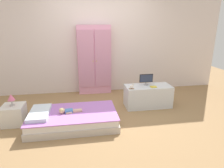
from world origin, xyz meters
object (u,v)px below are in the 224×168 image
Objects in this scene: table_lamp at (11,98)px; book_yellow at (153,87)px; rocking_horse_toy at (132,86)px; tv_stand at (148,96)px; wardrobe at (94,60)px; tv_monitor at (146,79)px; bed at (74,118)px; doll at (66,111)px; nightstand at (14,115)px.

book_yellow is (2.68, 0.27, -0.03)m from table_lamp.
tv_stand is at bearing 19.63° from rocking_horse_toy.
wardrobe reaches higher than tv_monitor.
bed is 12.38× the size of rocking_horse_toy.
book_yellow is at bearing 5.79° from table_lamp.
doll is 0.23× the size of wardrobe.
wardrobe is 13.77× the size of book_yellow.
table_lamp reaches higher than nightstand.
bed is at bearing -159.88° from tv_stand.
table_lamp is at bearing -0.67° from nightstand.
book_yellow is at bearing 5.03° from rocking_horse_toy.
nightstand is at bearing -170.14° from tv_monitor.
doll is at bearing -158.31° from tv_monitor.
bed is 3.86× the size of doll.
doll is 1.77m from tv_stand.
bed is 0.89× the size of wardrobe.
nightstand is 2.99× the size of book_yellow.
table_lamp is (-0.93, 0.21, 0.22)m from doll.
table_lamp is at bearing -171.88° from tv_stand.
tv_stand reaches higher than nightstand.
tv_stand is at bearing 8.12° from table_lamp.
bed is 1.13m from table_lamp.
tv_stand is at bearing -68.97° from tv_monitor.
rocking_horse_toy is at bearing 18.90° from doll.
wardrobe is 13.88× the size of rocking_horse_toy.
rocking_horse_toy reaches higher than tv_stand.
wardrobe is 1.40m from rocking_horse_toy.
doll is 1.07× the size of nightstand.
tv_monitor is at bearing -43.65° from wardrobe.
tv_stand is (1.68, 0.58, -0.05)m from doll.
table_lamp is (-1.04, 0.20, 0.38)m from bed.
bed is 12.29× the size of book_yellow.
tv_stand is (1.05, -1.05, -0.62)m from wardrobe.
tv_monitor is at bearing 9.86° from nightstand.
doll is 1.37m from rocking_horse_toy.
table_lamp is (0.00, -0.00, 0.32)m from nightstand.
wardrobe reaches higher than bed.
book_yellow reaches higher than tv_stand.
nightstand is (-1.04, 0.20, 0.06)m from bed.
table_lamp is 0.22× the size of tv_stand.
nightstand is (-0.93, 0.21, -0.10)m from doll.
table_lamp is 2.22m from rocking_horse_toy.
book_yellow is at bearing -45.67° from wardrobe.
wardrobe reaches higher than nightstand.
wardrobe is at bearing 42.53° from table_lamp.
doll is 0.40× the size of tv_stand.
nightstand is 1.27× the size of tv_monitor.
doll is at bearing -12.61° from table_lamp.
tv_stand is at bearing 126.08° from book_yellow.
tv_monitor is at bearing 9.86° from table_lamp.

